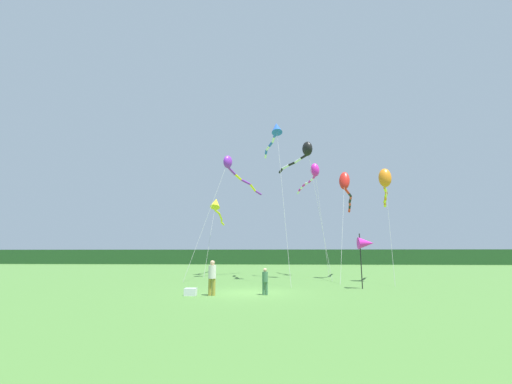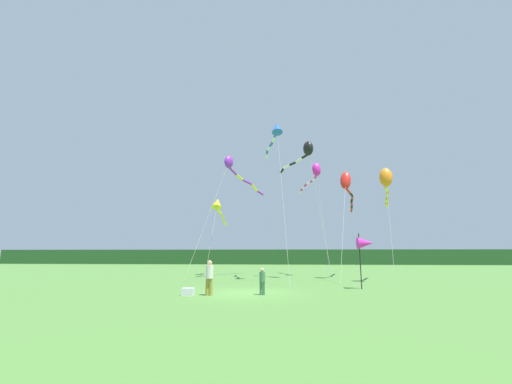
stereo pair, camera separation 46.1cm
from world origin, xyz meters
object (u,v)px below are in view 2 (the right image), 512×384
object	(u,v)px
kite_blue	(276,132)
kite_yellow	(218,206)
person_child	(262,280)
kite_orange	(386,180)
banner_flag_pole	(365,244)
kite_red	(347,185)
kite_black	(306,151)
person_adult	(209,276)
kite_magenta	(315,173)
kite_purple	(234,168)
cooler_box	(188,292)

from	to	relation	value
kite_blue	kite_yellow	bearing A→B (deg)	132.10
person_child	kite_orange	size ratio (longest dim) A/B	0.16
banner_flag_pole	kite_red	size ratio (longest dim) A/B	0.32
kite_black	kite_red	bearing A→B (deg)	8.58
person_adult	banner_flag_pole	xyz separation A→B (m)	(8.44, 3.52, 1.64)
person_adult	kite_magenta	size ratio (longest dim) A/B	0.16
person_adult	banner_flag_pole	distance (m)	9.29
person_child	banner_flag_pole	xyz separation A→B (m)	(5.86, 3.14, 1.85)
kite_black	kite_purple	size ratio (longest dim) A/B	1.07
cooler_box	kite_black	world-z (taller)	kite_black
kite_red	kite_purple	xyz separation A→B (m)	(-9.81, 0.94, 1.94)
cooler_box	kite_blue	xyz separation A→B (m)	(4.20, 8.91, 11.56)
person_child	banner_flag_pole	distance (m)	6.91
person_child	banner_flag_pole	world-z (taller)	banner_flag_pole
kite_red	banner_flag_pole	bearing A→B (deg)	-95.02
kite_magenta	kite_black	bearing A→B (deg)	-106.97
kite_black	kite_orange	world-z (taller)	kite_black
person_child	kite_orange	world-z (taller)	kite_orange
person_child	kite_magenta	size ratio (longest dim) A/B	0.12
kite_red	kite_yellow	bearing A→B (deg)	160.49
kite_orange	kite_black	bearing A→B (deg)	153.61
person_adult	kite_blue	size ratio (longest dim) A/B	0.13
person_child	kite_black	world-z (taller)	kite_black
kite_blue	person_adult	bearing A→B (deg)	-109.92
kite_red	kite_purple	distance (m)	10.04
cooler_box	kite_purple	size ratio (longest dim) A/B	0.05
kite_red	kite_black	distance (m)	4.50
kite_purple	kite_yellow	bearing A→B (deg)	121.80
person_child	kite_black	xyz separation A→B (m)	(3.16, 10.26, 9.93)
kite_yellow	kite_orange	size ratio (longest dim) A/B	1.17
kite_black	kite_yellow	size ratio (longest dim) A/B	1.19
banner_flag_pole	kite_orange	xyz separation A→B (m)	(2.87, 4.35, 4.76)
kite_purple	person_adult	bearing A→B (deg)	-86.69
banner_flag_pole	kite_orange	size ratio (longest dim) A/B	0.38
kite_red	kite_magenta	xyz separation A→B (m)	(-2.36, 2.79, 1.81)
kite_black	banner_flag_pole	bearing A→B (deg)	-69.23
cooler_box	kite_yellow	xyz separation A→B (m)	(-1.70, 15.45, 6.44)
kite_black	kite_orange	xyz separation A→B (m)	(5.57, -2.77, -3.31)
person_adult	kite_purple	size ratio (longest dim) A/B	0.16
person_child	kite_black	bearing A→B (deg)	72.88
kite_black	kite_purple	bearing A→B (deg)	167.31
person_adult	kite_orange	world-z (taller)	kite_orange
kite_yellow	kite_magenta	distance (m)	9.99
banner_flag_pole	cooler_box	bearing A→B (deg)	-158.98
person_adult	kite_orange	xyz separation A→B (m)	(11.31, 7.87, 6.40)
kite_blue	banner_flag_pole	bearing A→B (deg)	-45.17
kite_purple	kite_magenta	bearing A→B (deg)	13.97
banner_flag_pole	kite_yellow	xyz separation A→B (m)	(-11.15, 11.81, 4.04)
person_adult	person_child	xyz separation A→B (m)	(2.58, 0.38, -0.21)
kite_purple	kite_magenta	distance (m)	7.67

